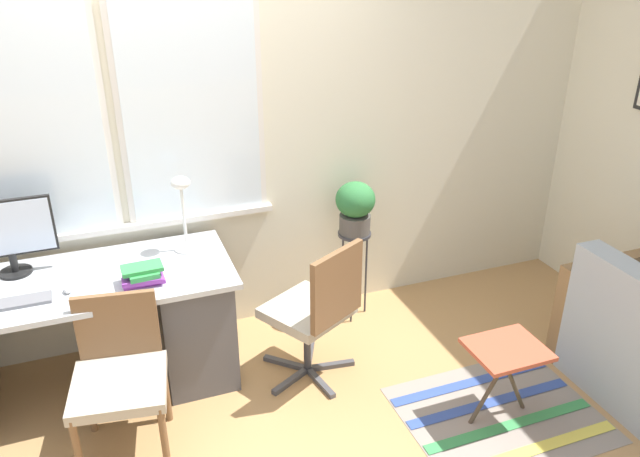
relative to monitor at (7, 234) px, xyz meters
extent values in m
plane|color=tan|center=(0.99, -0.56, -0.98)|extent=(14.00, 14.00, 0.00)
cube|color=beige|center=(0.99, 0.24, 0.37)|extent=(9.00, 0.06, 2.70)
cube|color=silver|center=(0.18, 0.21, 0.52)|extent=(0.86, 0.02, 1.36)
cube|color=white|center=(0.18, 0.20, 0.52)|extent=(0.79, 0.01, 1.29)
cube|color=silver|center=(1.07, 0.21, 0.52)|extent=(0.86, 0.02, 1.36)
cube|color=white|center=(1.07, 0.20, 0.52)|extent=(0.79, 0.01, 1.29)
cube|color=silver|center=(0.63, 0.21, -0.15)|extent=(1.80, 0.11, 0.04)
cube|color=#B2B7BC|center=(0.23, -0.20, -0.26)|extent=(1.83, 0.73, 0.03)
cube|color=#4C4C51|center=(0.91, -0.20, -0.63)|extent=(0.40, 0.65, 0.70)
cylinder|color=black|center=(0.00, 0.00, -0.23)|extent=(0.17, 0.17, 0.02)
cylinder|color=black|center=(0.00, 0.00, -0.17)|extent=(0.04, 0.04, 0.11)
cube|color=black|center=(0.00, 0.00, 0.03)|extent=(0.49, 0.02, 0.32)
cube|color=silver|center=(0.00, -0.01, 0.03)|extent=(0.46, 0.01, 0.30)
cube|color=slate|center=(0.01, -0.35, -0.23)|extent=(0.36, 0.11, 0.02)
ellipsoid|color=silver|center=(0.27, -0.32, -0.22)|extent=(0.04, 0.07, 0.04)
cylinder|color=white|center=(0.94, -0.04, -0.24)|extent=(0.15, 0.15, 0.01)
cylinder|color=white|center=(0.94, -0.04, -0.04)|extent=(0.02, 0.02, 0.39)
ellipsoid|color=white|center=(0.94, -0.04, 0.18)|extent=(0.11, 0.11, 0.07)
cube|color=purple|center=(0.65, -0.35, -0.23)|extent=(0.22, 0.13, 0.02)
cube|color=purple|center=(0.65, -0.36, -0.21)|extent=(0.22, 0.15, 0.02)
cube|color=green|center=(0.65, -0.36, -0.18)|extent=(0.16, 0.16, 0.03)
cube|color=green|center=(0.65, -0.35, -0.16)|extent=(0.22, 0.13, 0.02)
cylinder|color=brown|center=(0.22, -0.95, -0.77)|extent=(0.04, 0.04, 0.42)
cylinder|color=brown|center=(0.61, -1.01, -0.77)|extent=(0.04, 0.04, 0.42)
cylinder|color=brown|center=(0.28, -0.56, -0.77)|extent=(0.04, 0.04, 0.42)
cylinder|color=brown|center=(0.67, -0.62, -0.77)|extent=(0.04, 0.04, 0.42)
cube|color=#B2A893|center=(0.45, -0.79, -0.55)|extent=(0.51, 0.49, 0.06)
cube|color=brown|center=(0.48, -0.56, -0.34)|extent=(0.41, 0.09, 0.36)
cube|color=#47474C|center=(1.40, -0.56, -0.96)|extent=(0.28, 0.17, 0.03)
cube|color=#47474C|center=(1.56, -0.64, -0.96)|extent=(0.09, 0.30, 0.03)
cube|color=#47474C|center=(1.68, -0.51, -0.96)|extent=(0.30, 0.07, 0.03)
cube|color=#47474C|center=(1.59, -0.36, -0.96)|extent=(0.16, 0.28, 0.03)
cube|color=#47474C|center=(1.42, -0.39, -0.96)|extent=(0.24, 0.23, 0.03)
cylinder|color=#333338|center=(1.53, -0.49, -0.76)|extent=(0.04, 0.04, 0.38)
cube|color=#B2A893|center=(1.53, -0.49, -0.54)|extent=(0.58, 0.58, 0.06)
cube|color=brown|center=(1.64, -0.69, -0.29)|extent=(0.37, 0.23, 0.43)
cube|color=olive|center=(3.37, -0.93, -0.65)|extent=(0.77, 0.09, 0.66)
cylinder|color=#333338|center=(2.04, 0.00, -0.35)|extent=(0.22, 0.22, 0.02)
cylinder|color=#333338|center=(2.13, 0.00, -0.67)|extent=(0.01, 0.01, 0.62)
cylinder|color=#333338|center=(1.99, 0.08, -0.67)|extent=(0.01, 0.01, 0.62)
cylinder|color=#333338|center=(1.99, -0.08, -0.67)|extent=(0.01, 0.01, 0.62)
cylinder|color=#514C47|center=(2.04, 0.00, -0.27)|extent=(0.21, 0.21, 0.13)
ellipsoid|color=#2D7038|center=(2.04, 0.00, -0.10)|extent=(0.26, 0.26, 0.23)
cube|color=gray|center=(2.40, -1.23, -0.97)|extent=(1.06, 0.86, 0.01)
cube|color=#DBCC4C|center=(2.40, -1.52, -0.97)|extent=(1.04, 0.07, 0.00)
cube|color=#388E4C|center=(2.40, -1.33, -0.97)|extent=(1.04, 0.07, 0.00)
cube|color=#334C99|center=(2.40, -1.14, -0.97)|extent=(1.04, 0.07, 0.00)
cube|color=#334C99|center=(2.40, -0.95, -0.97)|extent=(1.04, 0.07, 0.00)
cube|color=#B24C33|center=(2.39, -1.23, -0.53)|extent=(0.39, 0.33, 0.02)
cylinder|color=#4C3D2D|center=(2.32, -1.23, -0.76)|extent=(0.23, 0.02, 0.45)
cylinder|color=#4C3D2D|center=(2.46, -1.23, -0.76)|extent=(0.23, 0.02, 0.45)
camera|label=1|loc=(0.51, -3.41, 1.45)|focal=35.00mm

